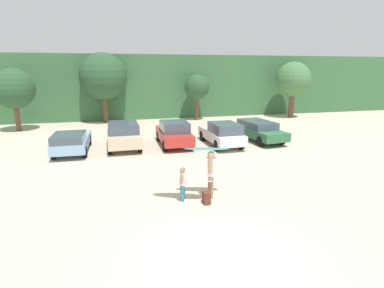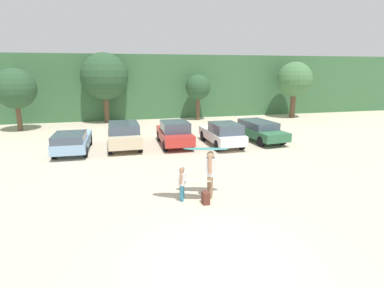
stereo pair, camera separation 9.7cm
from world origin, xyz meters
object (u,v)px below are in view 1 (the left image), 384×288
object	(u,v)px
parked_car_sky_blue	(72,141)
surfboard_teal	(206,149)
parked_car_champagne	(123,134)
parked_car_red	(174,133)
parked_car_white	(222,133)
backpack_dropped	(206,198)
person_adult	(211,171)
person_child	(183,182)
parked_car_forest_green	(258,130)
surfboard_white	(184,180)

from	to	relation	value
parked_car_sky_blue	surfboard_teal	distance (m)	9.93
parked_car_champagne	surfboard_teal	world-z (taller)	surfboard_teal
parked_car_red	parked_car_white	bearing A→B (deg)	-104.59
parked_car_sky_blue	parked_car_white	world-z (taller)	parked_car_white
backpack_dropped	person_adult	bearing A→B (deg)	59.83
parked_car_red	surfboard_teal	xyz separation A→B (m)	(-0.38, -8.32, 1.07)
parked_car_red	surfboard_teal	size ratio (longest dim) A/B	2.44
person_adult	person_child	world-z (taller)	person_adult
parked_car_forest_green	person_adult	xyz separation A→B (m)	(-6.08, -8.45, 0.27)
parked_car_red	backpack_dropped	xyz separation A→B (m)	(-0.58, -9.05, -0.58)
parked_car_forest_green	person_adult	distance (m)	10.41
parked_car_champagne	surfboard_teal	bearing A→B (deg)	-162.66
parked_car_champagne	surfboard_white	world-z (taller)	parked_car_champagne
parked_car_red	parked_car_forest_green	distance (m)	5.84
backpack_dropped	parked_car_forest_green	bearing A→B (deg)	54.62
parked_car_forest_green	person_adult	world-z (taller)	person_adult
parked_car_sky_blue	parked_car_champagne	size ratio (longest dim) A/B	1.07
surfboard_white	parked_car_white	bearing A→B (deg)	-96.65
parked_car_champagne	parked_car_forest_green	world-z (taller)	parked_car_champagne
surfboard_white	person_adult	bearing A→B (deg)	-160.97
backpack_dropped	surfboard_teal	bearing A→B (deg)	74.85
parked_car_white	surfboard_white	xyz separation A→B (m)	(-4.24, -7.59, -0.05)
surfboard_white	person_child	bearing A→B (deg)	85.70
parked_car_champagne	person_adult	bearing A→B (deg)	-162.06
parked_car_red	parked_car_white	size ratio (longest dim) A/B	0.97
person_adult	person_child	size ratio (longest dim) A/B	1.41
parked_car_champagne	surfboard_white	size ratio (longest dim) A/B	1.84
parked_car_champagne	person_adult	size ratio (longest dim) A/B	2.34
parked_car_forest_green	person_adult	bearing A→B (deg)	138.06
parked_car_forest_green	surfboard_white	distance (m)	11.00
parked_car_white	parked_car_forest_green	size ratio (longest dim) A/B	0.91
parked_car_sky_blue	parked_car_red	bearing A→B (deg)	-86.02
parked_car_red	surfboard_white	xyz separation A→B (m)	(-1.28, -8.39, -0.07)
parked_car_red	person_adult	size ratio (longest dim) A/B	2.41
parked_car_champagne	surfboard_teal	distance (m)	8.95
parked_car_forest_green	parked_car_champagne	bearing A→B (deg)	82.89
parked_car_champagne	surfboard_teal	xyz separation A→B (m)	(2.78, -8.45, 1.02)
parked_car_forest_green	surfboard_white	size ratio (longest dim) A/B	2.16
parked_car_white	parked_car_forest_green	bearing A→B (deg)	-75.76
parked_car_sky_blue	parked_car_champagne	xyz separation A→B (m)	(2.98, 0.44, 0.14)
surfboard_teal	surfboard_white	distance (m)	1.45
person_child	surfboard_teal	xyz separation A→B (m)	(0.96, 0.21, 1.15)
person_adult	person_child	bearing A→B (deg)	24.69
parked_car_red	parked_car_forest_green	world-z (taller)	parked_car_red
parked_car_champagne	parked_car_red	size ratio (longest dim) A/B	0.97
person_child	backpack_dropped	xyz separation A→B (m)	(0.77, -0.52, -0.49)
parked_car_red	parked_car_white	distance (m)	3.06
person_adult	parked_car_sky_blue	bearing A→B (deg)	-32.80
parked_car_white	surfboard_white	size ratio (longest dim) A/B	1.96
parked_car_sky_blue	surfboard_white	world-z (taller)	parked_car_sky_blue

